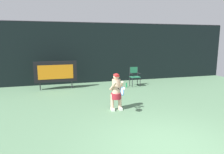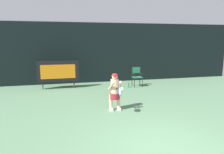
% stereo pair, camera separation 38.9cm
% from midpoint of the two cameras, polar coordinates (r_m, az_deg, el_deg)
% --- Properties ---
extents(ground, '(18.00, 22.00, 0.03)m').
position_cam_midpoint_polar(ground, '(5.47, 14.74, -19.17)').
color(ground, '#59805D').
extents(backdrop_screen, '(18.00, 0.12, 3.66)m').
position_cam_midpoint_polar(backdrop_screen, '(13.02, -4.85, 6.51)').
color(backdrop_screen, black).
rests_on(backdrop_screen, ground).
extents(scoreboard, '(2.20, 0.21, 1.50)m').
position_cam_midpoint_polar(scoreboard, '(11.53, -16.00, 1.36)').
color(scoreboard, black).
rests_on(scoreboard, ground).
extents(umpire_chair, '(0.52, 0.44, 1.08)m').
position_cam_midpoint_polar(umpire_chair, '(12.00, 5.23, 0.46)').
color(umpire_chair, black).
rests_on(umpire_chair, ground).
extents(water_bottle, '(0.07, 0.07, 0.27)m').
position_cam_midpoint_polar(water_bottle, '(11.70, 3.01, -2.24)').
color(water_bottle, '#1A844B').
rests_on(water_bottle, ground).
extents(tennis_player, '(0.52, 0.59, 1.40)m').
position_cam_midpoint_polar(tennis_player, '(7.86, -0.25, -3.75)').
color(tennis_player, white).
rests_on(tennis_player, ground).
extents(tennis_racket, '(0.03, 0.60, 0.31)m').
position_cam_midpoint_polar(tennis_racket, '(7.31, 1.21, -3.85)').
color(tennis_racket, black).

